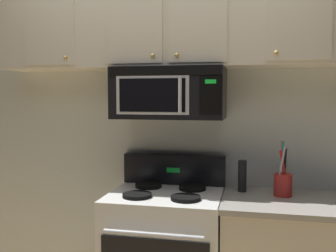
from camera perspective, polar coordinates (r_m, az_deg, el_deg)
name	(u,v)px	position (r m, az deg, el deg)	size (l,w,h in m)	color
back_wall	(176,123)	(2.94, 1.24, 0.44)	(5.20, 0.10, 2.70)	silver
over_range_microwave	(170,93)	(2.68, 0.22, 4.88)	(0.76, 0.43, 0.35)	black
upper_cabinets	(171,28)	(2.76, 0.37, 14.27)	(2.50, 0.36, 0.55)	beige
utensil_crock_red	(283,182)	(2.67, 16.59, -7.87)	(0.12, 0.12, 0.36)	red
pepper_mill	(242,176)	(2.72, 10.90, -7.26)	(0.06, 0.06, 0.22)	black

